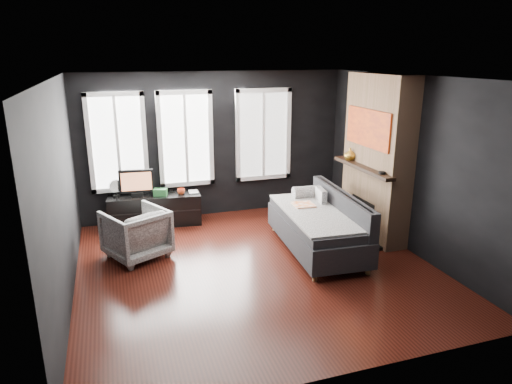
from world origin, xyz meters
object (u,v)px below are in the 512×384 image
object	(u,v)px
sofa	(317,222)
mantel_vase	(350,154)
armchair	(136,231)
monitor	(136,181)
book	(189,187)
mug	(181,191)
media_console	(155,210)

from	to	relation	value
sofa	mantel_vase	xyz separation A→B (m)	(0.95, 0.76, 0.87)
sofa	mantel_vase	bearing A→B (deg)	42.48
armchair	monitor	distance (m)	1.43
armchair	mantel_vase	size ratio (longest dim) A/B	3.97
sofa	book	bearing A→B (deg)	135.26
armchair	book	xyz separation A→B (m)	(1.04, 1.28, 0.25)
mug	mantel_vase	bearing A→B (deg)	-21.03
sofa	media_console	distance (m)	3.02
armchair	mantel_vase	bearing A→B (deg)	155.70
book	sofa	bearing A→B (deg)	-48.44
book	mantel_vase	distance (m)	2.94
armchair	monitor	xyz separation A→B (m)	(0.13, 1.37, 0.41)
armchair	book	size ratio (longest dim) A/B	3.67
armchair	media_console	bearing A→B (deg)	-134.00
book	media_console	bearing A→B (deg)	174.83
sofa	monitor	size ratio (longest dim) A/B	3.55
mantel_vase	armchair	bearing A→B (deg)	-177.66
mantel_vase	mug	bearing A→B (deg)	158.97
media_console	armchair	bearing A→B (deg)	-101.06
armchair	book	bearing A→B (deg)	-155.55
mug	monitor	bearing A→B (deg)	168.92
mantel_vase	monitor	bearing A→B (deg)	161.02
media_console	mantel_vase	xyz separation A→B (m)	(3.25, -1.19, 1.05)
mantel_vase	sofa	bearing A→B (deg)	-141.22
sofa	mug	distance (m)	2.60
sofa	monitor	world-z (taller)	monitor
mug	mantel_vase	world-z (taller)	mantel_vase
media_console	monitor	xyz separation A→B (m)	(-0.29, 0.03, 0.55)
sofa	mug	size ratio (longest dim) A/B	15.83
armchair	monitor	size ratio (longest dim) A/B	1.38
monitor	media_console	bearing A→B (deg)	-0.45
media_console	book	xyz separation A→B (m)	(0.62, -0.06, 0.40)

